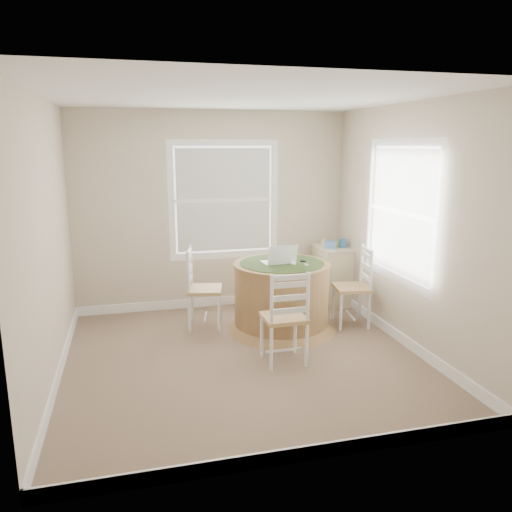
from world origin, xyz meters
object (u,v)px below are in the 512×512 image
object	(u,v)px
laptop	(279,260)
corner_chest	(332,275)
chair_right	(351,287)
chair_near	(284,317)
chair_left	(205,289)
round_table	(281,293)

from	to	relation	value
laptop	corner_chest	size ratio (longest dim) A/B	0.48
chair_right	laptop	distance (m)	0.98
chair_near	chair_right	distance (m)	1.39
laptop	corner_chest	bearing A→B (deg)	-147.23
chair_near	chair_right	size ratio (longest dim) A/B	1.00
chair_left	laptop	size ratio (longest dim) A/B	2.49
chair_near	laptop	xyz separation A→B (m)	(0.22, 0.90, 0.37)
chair_right	chair_left	bearing A→B (deg)	-93.24
round_table	corner_chest	distance (m)	1.27
chair_left	chair_near	world-z (taller)	same
chair_near	corner_chest	bearing A→B (deg)	-126.71
round_table	corner_chest	bearing A→B (deg)	55.41
chair_left	corner_chest	distance (m)	1.92
chair_right	laptop	xyz separation A→B (m)	(-0.90, 0.07, 0.37)
chair_near	laptop	distance (m)	0.99
round_table	chair_right	distance (m)	0.87
round_table	chair_near	xyz separation A→B (m)	(-0.25, -0.89, 0.03)
chair_left	corner_chest	bearing A→B (deg)	-62.82
chair_near	laptop	world-z (taller)	laptop
chair_left	chair_right	size ratio (longest dim) A/B	1.00
corner_chest	chair_left	bearing A→B (deg)	-165.94
round_table	laptop	bearing A→B (deg)	-168.20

